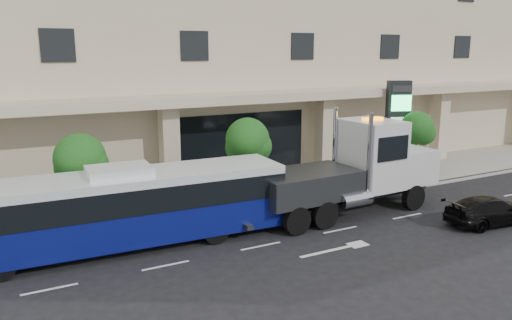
{
  "coord_description": "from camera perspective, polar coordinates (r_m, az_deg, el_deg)",
  "views": [
    {
      "loc": [
        -13.07,
        -18.2,
        7.79
      ],
      "look_at": [
        -2.37,
        2.0,
        2.73
      ],
      "focal_mm": 35.0,
      "sensor_mm": 36.0,
      "label": 1
    }
  ],
  "objects": [
    {
      "name": "ground",
      "position": [
        23.72,
        7.39,
        -6.81
      ],
      "size": [
        120.0,
        120.0,
        0.0
      ],
      "primitive_type": "plane",
      "color": "black",
      "rests_on": "ground"
    },
    {
      "name": "sidewalk",
      "position": [
        27.72,
        1.42,
        -3.69
      ],
      "size": [
        120.0,
        6.0,
        0.15
      ],
      "primitive_type": "cube",
      "color": "gray",
      "rests_on": "ground"
    },
    {
      "name": "curb",
      "position": [
        25.27,
        4.77,
        -5.35
      ],
      "size": [
        120.0,
        0.3,
        0.15
      ],
      "primitive_type": "cube",
      "color": "gray",
      "rests_on": "ground"
    },
    {
      "name": "convention_center",
      "position": [
        36.14,
        -6.93,
        15.85
      ],
      "size": [
        60.0,
        17.6,
        20.0
      ],
      "color": "#C1AE90",
      "rests_on": "ground"
    },
    {
      "name": "tree_left",
      "position": [
        22.5,
        -19.38,
        -0.25
      ],
      "size": [
        2.27,
        2.2,
        4.22
      ],
      "color": "#422B19",
      "rests_on": "sidewalk"
    },
    {
      "name": "tree_mid",
      "position": [
        24.87,
        -0.92,
        1.97
      ],
      "size": [
        2.28,
        2.2,
        4.38
      ],
      "color": "#422B19",
      "rests_on": "sidewalk"
    },
    {
      "name": "tree_right",
      "position": [
        31.75,
        17.94,
        3.25
      ],
      "size": [
        2.1,
        2.0,
        4.04
      ],
      "color": "#422B19",
      "rests_on": "sidewalk"
    },
    {
      "name": "city_bus",
      "position": [
        20.5,
        -15.15,
        -5.23
      ],
      "size": [
        13.37,
        3.35,
        3.36
      ],
      "rotation": [
        0.0,
        0.0,
        -0.04
      ],
      "color": "black",
      "rests_on": "ground"
    },
    {
      "name": "tow_truck",
      "position": [
        24.59,
        11.23,
        -1.21
      ],
      "size": [
        11.08,
        3.04,
        5.05
      ],
      "rotation": [
        0.0,
        0.0,
        0.03
      ],
      "color": "#2D3033",
      "rests_on": "ground"
    },
    {
      "name": "black_sedan",
      "position": [
        25.19,
        25.2,
        -5.23
      ],
      "size": [
        4.61,
        2.29,
        1.29
      ],
      "primitive_type": "imported",
      "rotation": [
        0.0,
        0.0,
        1.46
      ],
      "color": "black",
      "rests_on": "ground"
    },
    {
      "name": "signage_pylon",
      "position": [
        32.41,
        15.8,
        3.68
      ],
      "size": [
        1.53,
        1.01,
        5.81
      ],
      "rotation": [
        0.0,
        0.0,
        -0.37
      ],
      "color": "black",
      "rests_on": "sidewalk"
    }
  ]
}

